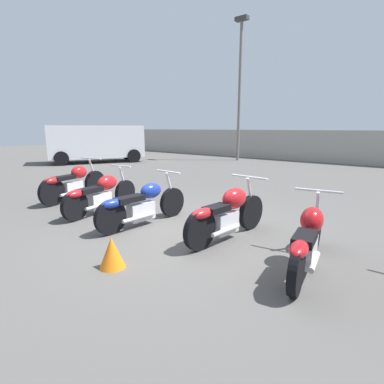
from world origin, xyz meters
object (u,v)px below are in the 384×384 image
(motorcycle_slot_2, at_px, (142,204))
(parked_van, at_px, (96,142))
(motorcycle_slot_3, at_px, (227,213))
(motorcycle_slot_4, at_px, (308,240))
(light_pole_left, at_px, (240,79))
(motorcycle_slot_0, at_px, (74,183))
(traffic_cone_near, at_px, (112,253))
(motorcycle_slot_1, at_px, (101,194))

(motorcycle_slot_2, xyz_separation_m, parked_van, (-9.92, 5.68, 0.68))
(motorcycle_slot_3, height_order, motorcycle_slot_4, motorcycle_slot_3)
(light_pole_left, relative_size, motorcycle_slot_2, 3.58)
(motorcycle_slot_0, bearing_deg, light_pole_left, 87.46)
(light_pole_left, xyz_separation_m, parked_van, (-5.34, -5.64, -3.34))
(light_pole_left, relative_size, motorcycle_slot_4, 3.62)
(motorcycle_slot_4, xyz_separation_m, traffic_cone_near, (-2.02, -1.58, -0.19))
(motorcycle_slot_1, xyz_separation_m, motorcycle_slot_3, (2.99, 0.38, 0.03))
(light_pole_left, distance_m, parked_van, 8.46)
(motorcycle_slot_3, bearing_deg, motorcycle_slot_2, -160.77)
(light_pole_left, distance_m, motorcycle_slot_0, 11.87)
(motorcycle_slot_2, xyz_separation_m, traffic_cone_near, (1.03, -1.45, -0.19))
(light_pole_left, bearing_deg, parked_van, -133.45)
(light_pole_left, height_order, motorcycle_slot_2, light_pole_left)
(motorcycle_slot_2, height_order, motorcycle_slot_3, motorcycle_slot_3)
(motorcycle_slot_1, bearing_deg, light_pole_left, 96.76)
(motorcycle_slot_1, bearing_deg, motorcycle_slot_3, -1.90)
(light_pole_left, height_order, parked_van, light_pole_left)
(motorcycle_slot_2, relative_size, motorcycle_slot_4, 1.01)
(motorcycle_slot_1, height_order, motorcycle_slot_2, motorcycle_slot_2)
(traffic_cone_near, bearing_deg, light_pole_left, 113.72)
(motorcycle_slot_0, distance_m, motorcycle_slot_3, 4.52)
(motorcycle_slot_1, distance_m, motorcycle_slot_2, 1.35)
(motorcycle_slot_1, bearing_deg, traffic_cone_near, -40.99)
(motorcycle_slot_4, bearing_deg, motorcycle_slot_1, 172.05)
(motorcycle_slot_2, bearing_deg, parked_van, 153.46)
(light_pole_left, relative_size, motorcycle_slot_0, 3.69)
(motorcycle_slot_4, distance_m, traffic_cone_near, 2.57)
(motorcycle_slot_4, xyz_separation_m, parked_van, (-12.97, 5.55, 0.68))
(motorcycle_slot_1, bearing_deg, parked_van, 137.39)
(motorcycle_slot_0, xyz_separation_m, motorcycle_slot_4, (5.92, -0.13, -0.04))
(motorcycle_slot_3, bearing_deg, motorcycle_slot_4, -5.70)
(motorcycle_slot_0, bearing_deg, motorcycle_slot_1, -20.32)
(light_pole_left, bearing_deg, motorcycle_slot_0, -81.20)
(motorcycle_slot_3, xyz_separation_m, parked_van, (-11.57, 5.27, 0.64))
(parked_van, bearing_deg, motorcycle_slot_0, -10.01)
(motorcycle_slot_1, relative_size, traffic_cone_near, 4.90)
(parked_van, xyz_separation_m, traffic_cone_near, (10.95, -7.13, -0.88))
(motorcycle_slot_1, height_order, parked_van, parked_van)
(parked_van, bearing_deg, motorcycle_slot_2, -2.27)
(motorcycle_slot_2, height_order, parked_van, parked_van)
(light_pole_left, height_order, motorcycle_slot_0, light_pole_left)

